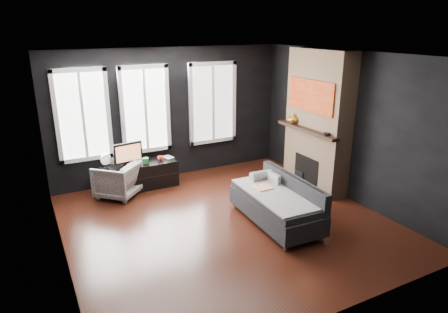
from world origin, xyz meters
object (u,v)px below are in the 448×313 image
media_console (139,176)px  mug (160,158)px  mantel_vase (293,119)px  sofa (276,201)px  monitor (128,153)px  armchair (117,178)px  book (164,153)px

media_console → mug: size_ratio=12.09×
mug → mantel_vase: (2.46, -1.03, 0.75)m
sofa → mantel_vase: 2.16m
mantel_vase → media_console: bearing=160.2°
sofa → monitor: size_ratio=3.04×
mantel_vase → armchair: bearing=165.8°
monitor → mantel_vase: size_ratio=2.80×
media_console → sofa: bearing=-57.5°
armchair → mug: armchair is taller
armchair → monitor: monitor is taller
media_console → mug: 0.55m
sofa → book: 2.73m
armchair → mug: size_ratio=5.85×
mug → book: size_ratio=0.54×
sofa → armchair: (-2.04, 2.26, -0.02)m
monitor → book: bearing=-2.7°
media_console → monitor: bearing=-174.4°
book → mantel_vase: (2.35, -1.12, 0.70)m
monitor → book: monitor is taller
monitor → mug: bearing=-10.1°
sofa → monitor: monitor is taller
monitor → mug: monitor is taller
armchair → monitor: (0.28, 0.17, 0.41)m
media_console → armchair: bearing=-157.9°
mantel_vase → monitor: bearing=161.6°
sofa → mug: sofa is taller
media_console → mantel_vase: bearing=-19.9°
armchair → media_console: bearing=156.3°
sofa → mug: size_ratio=14.33×
monitor → book: size_ratio=2.55×
media_console → mantel_vase: 3.28m
sofa → media_console: size_ratio=1.19×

